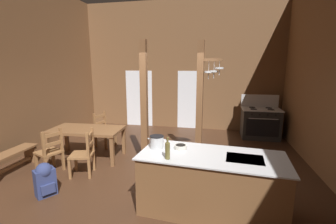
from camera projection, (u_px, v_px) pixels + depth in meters
ground_plane at (144, 187)px, 4.44m from camera, size 7.64×9.35×0.10m
wall_back at (180, 66)px, 8.16m from camera, size 7.64×0.14×4.42m
glazed_door_back_left at (139, 99)px, 8.64m from camera, size 1.00×0.01×2.05m
glazed_panel_back_right at (189, 100)px, 8.25m from camera, size 0.84×0.01×2.05m
kitchen_island at (211, 183)px, 3.55m from camera, size 2.23×1.13×0.92m
stove_range at (260, 123)px, 7.22m from camera, size 1.15×0.84×1.32m
support_post_with_pot_rack at (201, 100)px, 5.18m from camera, size 0.57×0.20×2.77m
support_post_center at (144, 105)px, 5.08m from camera, size 0.14×0.14×2.77m
dining_table at (87, 132)px, 5.60m from camera, size 1.75×1.00×0.74m
ladderback_chair_near_window at (104, 130)px, 6.50m from camera, size 0.56×0.56×0.95m
ladderback_chair_by_post at (84, 154)px, 4.76m from camera, size 0.54×0.54×0.95m
ladderback_chair_at_table_end at (50, 152)px, 4.88m from camera, size 0.57×0.57×0.95m
bench_along_left_wall at (12, 158)px, 4.93m from camera, size 0.37×1.14×0.44m
backpack at (45, 178)px, 4.00m from camera, size 0.38×0.39×0.60m
stockpot_on_counter at (157, 142)px, 3.74m from camera, size 0.30×0.23×0.20m
mixing_bowl_on_counter at (181, 147)px, 3.70m from camera, size 0.19×0.19×0.07m
bottle_tall_on_counter at (168, 150)px, 3.29m from camera, size 0.07×0.07×0.32m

